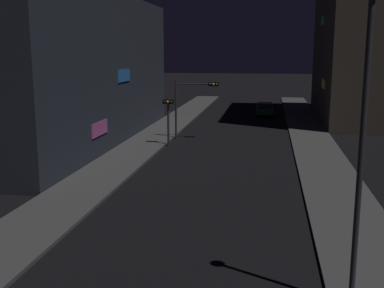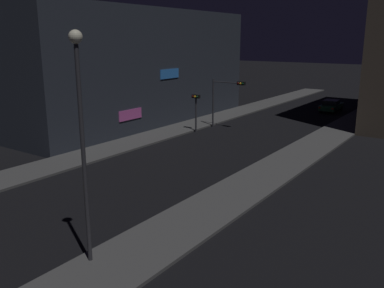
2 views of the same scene
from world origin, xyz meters
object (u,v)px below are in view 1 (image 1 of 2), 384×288
object	(u,v)px
traffic_light_overhead	(193,97)
street_lamp_near_block	(365,102)
traffic_light_left_kerb	(168,112)
far_car	(265,109)

from	to	relation	value
traffic_light_overhead	street_lamp_near_block	distance (m)	26.10
traffic_light_left_kerb	street_lamp_near_block	distance (m)	23.95
far_car	traffic_light_left_kerb	distance (m)	19.89
traffic_light_overhead	far_car	bearing A→B (deg)	70.25
traffic_light_left_kerb	street_lamp_near_block	world-z (taller)	street_lamp_near_block
street_lamp_near_block	traffic_light_left_kerb	bearing A→B (deg)	114.52
traffic_light_left_kerb	traffic_light_overhead	bearing A→B (deg)	65.23
traffic_light_left_kerb	street_lamp_near_block	bearing A→B (deg)	-65.48
far_car	traffic_light_overhead	world-z (taller)	traffic_light_overhead
traffic_light_overhead	traffic_light_left_kerb	size ratio (longest dim) A/B	1.31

